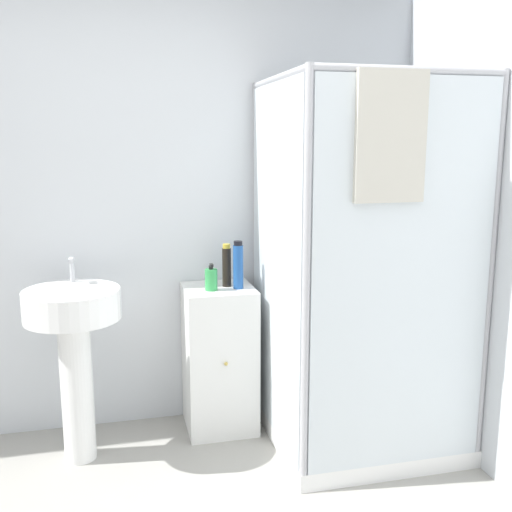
% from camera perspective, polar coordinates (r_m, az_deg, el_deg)
% --- Properties ---
extents(wall_back, '(6.40, 0.06, 2.50)m').
position_cam_1_polar(wall_back, '(3.38, -12.52, 4.58)').
color(wall_back, silver).
rests_on(wall_back, ground_plane).
extents(shower_enclosure, '(0.95, 0.98, 1.92)m').
position_cam_1_polar(shower_enclosure, '(3.23, 9.16, -9.38)').
color(shower_enclosure, white).
rests_on(shower_enclosure, ground_plane).
extents(vanity_cabinet, '(0.38, 0.39, 0.82)m').
position_cam_1_polar(vanity_cabinet, '(3.41, -3.50, -9.69)').
color(vanity_cabinet, white).
rests_on(vanity_cabinet, ground_plane).
extents(sink, '(0.47, 0.47, 1.03)m').
position_cam_1_polar(sink, '(3.13, -16.96, -7.31)').
color(sink, white).
rests_on(sink, ground_plane).
extents(soap_dispenser, '(0.07, 0.07, 0.15)m').
position_cam_1_polar(soap_dispenser, '(3.22, -4.29, -2.23)').
color(soap_dispenser, green).
rests_on(soap_dispenser, vanity_cabinet).
extents(shampoo_bottle_tall_black, '(0.05, 0.05, 0.24)m').
position_cam_1_polar(shampoo_bottle_tall_black, '(3.29, -2.82, -0.93)').
color(shampoo_bottle_tall_black, black).
rests_on(shampoo_bottle_tall_black, vanity_cabinet).
extents(shampoo_bottle_blue, '(0.06, 0.06, 0.26)m').
position_cam_1_polar(shampoo_bottle_blue, '(3.23, -1.71, -0.90)').
color(shampoo_bottle_blue, '#1E4C93').
rests_on(shampoo_bottle_blue, vanity_cabinet).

